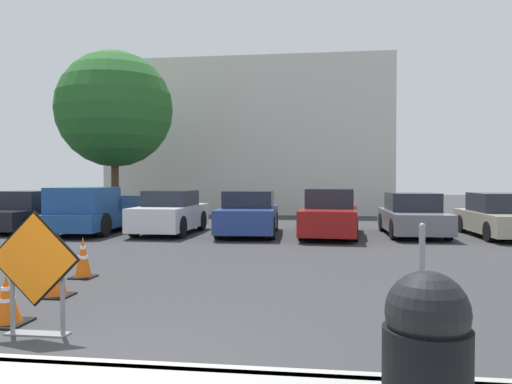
# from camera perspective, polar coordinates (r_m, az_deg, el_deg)

# --- Properties ---
(ground_plane) EXTENTS (96.00, 96.00, 0.00)m
(ground_plane) POSITION_cam_1_polar(r_m,az_deg,el_deg) (14.75, -0.53, -5.89)
(ground_plane) COLOR #333335
(curb_lip) EXTENTS (27.31, 0.20, 0.14)m
(curb_lip) POSITION_cam_1_polar(r_m,az_deg,el_deg) (5.25, -16.91, -18.87)
(curb_lip) COLOR #999993
(curb_lip) RESTS_ON ground_plane
(road_closed_sign) EXTENTS (1.16, 0.20, 1.51)m
(road_closed_sign) POSITION_cam_1_polar(r_m,az_deg,el_deg) (6.62, -23.94, -8.00)
(road_closed_sign) COLOR black
(road_closed_sign) RESTS_ON ground_plane
(traffic_cone_nearest) EXTENTS (0.53, 0.53, 0.63)m
(traffic_cone_nearest) POSITION_cam_1_polar(r_m,az_deg,el_deg) (7.39, -26.64, -11.05)
(traffic_cone_nearest) COLOR black
(traffic_cone_nearest) RESTS_ON ground_plane
(traffic_cone_second) EXTENTS (0.48, 0.48, 0.69)m
(traffic_cone_second) POSITION_cam_1_polar(r_m,az_deg,el_deg) (8.74, -21.90, -8.88)
(traffic_cone_second) COLOR black
(traffic_cone_second) RESTS_ON ground_plane
(traffic_cone_third) EXTENTS (0.43, 0.43, 0.79)m
(traffic_cone_third) POSITION_cam_1_polar(r_m,az_deg,el_deg) (10.17, -19.17, -7.11)
(traffic_cone_third) COLOR black
(traffic_cone_third) RESTS_ON ground_plane
(parked_car_nearest) EXTENTS (1.97, 4.11, 1.46)m
(parked_car_nearest) POSITION_cam_1_polar(r_m,az_deg,el_deg) (20.06, -24.77, -2.16)
(parked_car_nearest) COLOR black
(parked_car_nearest) RESTS_ON ground_plane
(pickup_truck) EXTENTS (2.07, 5.36, 1.62)m
(pickup_truck) POSITION_cam_1_polar(r_m,az_deg,el_deg) (18.50, -17.98, -2.19)
(pickup_truck) COLOR navy
(pickup_truck) RESTS_ON ground_plane
(parked_car_second) EXTENTS (1.85, 4.06, 1.50)m
(parked_car_second) POSITION_cam_1_polar(r_m,az_deg,el_deg) (17.56, -9.77, -2.42)
(parked_car_second) COLOR silver
(parked_car_second) RESTS_ON ground_plane
(parked_car_third) EXTENTS (2.08, 4.34, 1.49)m
(parked_car_third) POSITION_cam_1_polar(r_m,az_deg,el_deg) (16.99, -0.85, -2.55)
(parked_car_third) COLOR navy
(parked_car_third) RESTS_ON ground_plane
(parked_car_fourth) EXTENTS (2.01, 4.72, 1.58)m
(parked_car_fourth) POSITION_cam_1_polar(r_m,az_deg,el_deg) (16.79, 8.47, -2.53)
(parked_car_fourth) COLOR maroon
(parked_car_fourth) RESTS_ON ground_plane
(parked_car_fifth) EXTENTS (1.89, 4.17, 1.43)m
(parked_car_fifth) POSITION_cam_1_polar(r_m,az_deg,el_deg) (17.55, 17.45, -2.62)
(parked_car_fifth) COLOR slate
(parked_car_fifth) RESTS_ON ground_plane
(parked_car_sixth) EXTENTS (1.92, 4.30, 1.44)m
(parked_car_sixth) POSITION_cam_1_polar(r_m,az_deg,el_deg) (18.11, 26.12, -2.58)
(parked_car_sixth) COLOR #A39984
(parked_car_sixth) RESTS_ON ground_plane
(trash_bin) EXTENTS (0.60, 0.60, 1.13)m
(trash_bin) POSITION_cam_1_polar(r_m,az_deg,el_deg) (3.73, 18.95, -17.14)
(trash_bin) COLOR black
(trash_bin) RESTS_ON sidewalk_strip
(bollard_nearest) EXTENTS (0.12, 0.12, 1.09)m
(bollard_nearest) POSITION_cam_1_polar(r_m,az_deg,el_deg) (9.65, 18.45, -6.44)
(bollard_nearest) COLOR gray
(bollard_nearest) RESTS_ON ground_plane
(building_facade_backdrop) EXTENTS (15.55, 5.00, 8.39)m
(building_facade_backdrop) POSITION_cam_1_polar(r_m,az_deg,el_deg) (28.79, -0.60, 6.07)
(building_facade_backdrop) COLOR beige
(building_facade_backdrop) RESTS_ON ground_plane
(street_tree_behind_lot) EXTENTS (4.92, 4.92, 7.34)m
(street_tree_behind_lot) POSITION_cam_1_polar(r_m,az_deg,el_deg) (22.41, -15.86, 9.07)
(street_tree_behind_lot) COLOR #513823
(street_tree_behind_lot) RESTS_ON ground_plane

